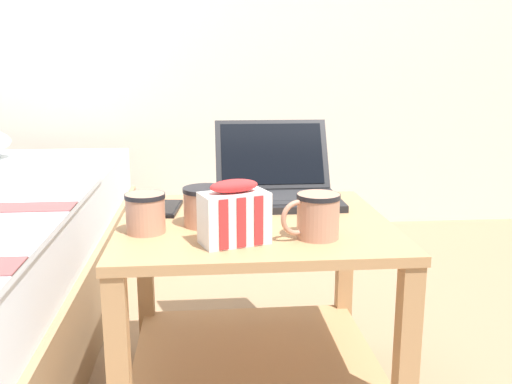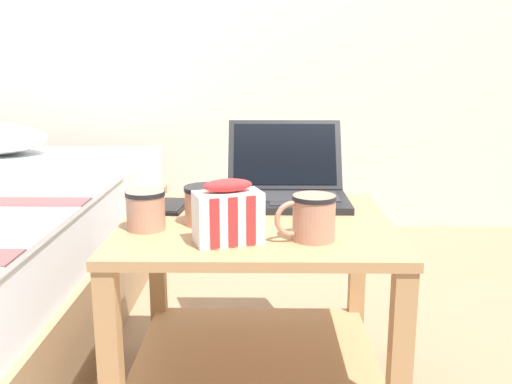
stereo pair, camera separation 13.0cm
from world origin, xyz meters
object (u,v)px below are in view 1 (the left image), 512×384
at_px(laptop, 276,185).
at_px(mug_front_left, 317,214).
at_px(snack_bag, 234,215).
at_px(mug_front_right, 146,211).
at_px(cell_phone, 164,208).
at_px(mug_mid_center, 206,204).

relative_size(laptop, mug_front_left, 2.46).
relative_size(mug_front_left, snack_bag, 0.85).
height_order(laptop, mug_front_right, laptop).
relative_size(mug_front_right, cell_phone, 0.75).
xyz_separation_m(laptop, mug_front_right, (-0.33, -0.28, 0.01)).
distance_m(mug_front_left, snack_bag, 0.18).
distance_m(mug_front_left, cell_phone, 0.44).
bearing_deg(cell_phone, mug_front_right, -97.61).
xyz_separation_m(laptop, cell_phone, (-0.30, -0.09, -0.04)).
bearing_deg(mug_front_right, snack_bag, -27.27).
relative_size(mug_front_left, mug_front_right, 1.06).
xyz_separation_m(mug_front_right, mug_mid_center, (0.13, 0.05, 0.00)).
xyz_separation_m(mug_mid_center, snack_bag, (0.06, -0.14, 0.01)).
bearing_deg(mug_front_right, cell_phone, 82.39).
bearing_deg(mug_front_right, mug_front_left, -11.98).
bearing_deg(mug_front_left, mug_mid_center, 152.21).
distance_m(mug_mid_center, cell_phone, 0.19).
bearing_deg(snack_bag, mug_mid_center, 111.93).
bearing_deg(laptop, snack_bag, -109.72).
height_order(mug_front_left, snack_bag, snack_bag).
bearing_deg(snack_bag, mug_front_right, 152.73).
relative_size(mug_front_right, snack_bag, 0.80).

